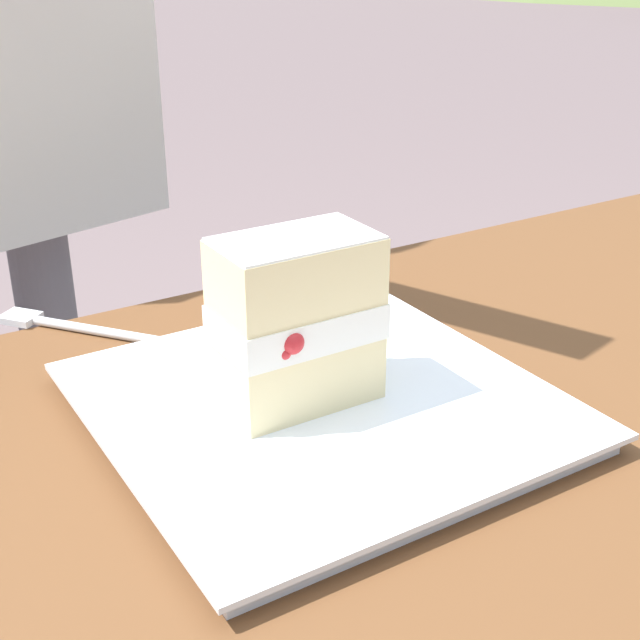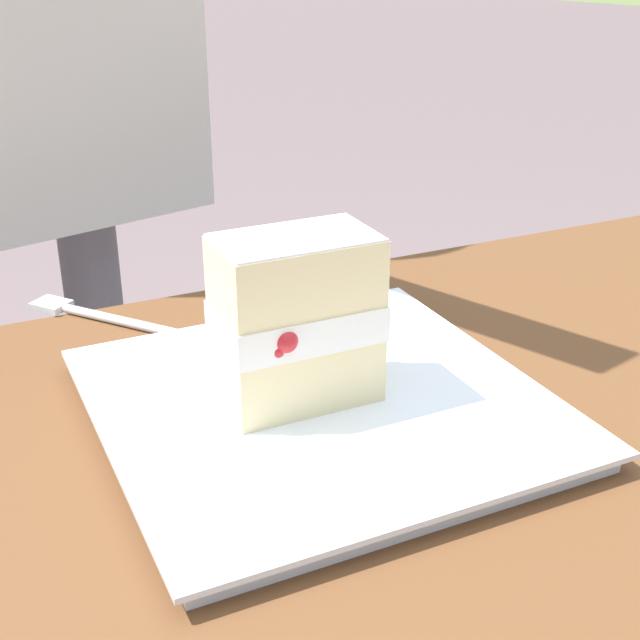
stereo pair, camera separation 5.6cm
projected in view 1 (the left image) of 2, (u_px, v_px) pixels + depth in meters
dessert_plate at (320, 407)px, 0.59m from camera, size 0.29×0.29×0.02m
cake_slice at (297, 321)px, 0.56m from camera, size 0.10×0.07×0.11m
dessert_fork at (78, 327)px, 0.72m from camera, size 0.12×0.14×0.01m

